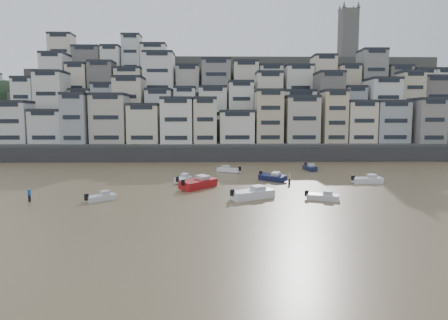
{
  "coord_description": "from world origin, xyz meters",
  "views": [
    {
      "loc": [
        6.0,
        -30.2,
        10.3
      ],
      "look_at": [
        7.26,
        30.0,
        4.0
      ],
      "focal_mm": 32.0,
      "sensor_mm": 36.0,
      "label": 1
    }
  ],
  "objects_px": {
    "person_blue": "(29,195)",
    "person_pink": "(289,179)",
    "boat_e": "(272,177)",
    "boat_d": "(368,179)",
    "boat_f": "(183,178)",
    "boat_i": "(310,167)",
    "boat_j": "(101,196)",
    "boat_b": "(323,196)",
    "boat_h": "(229,169)",
    "boat_a": "(252,192)",
    "boat_c": "(198,182)"
  },
  "relations": [
    {
      "from": "boat_i",
      "to": "person_pink",
      "type": "distance_m",
      "value": 18.15
    },
    {
      "from": "boat_f",
      "to": "boat_i",
      "type": "height_order",
      "value": "boat_i"
    },
    {
      "from": "boat_f",
      "to": "boat_d",
      "type": "relative_size",
      "value": 0.92
    },
    {
      "from": "boat_b",
      "to": "boat_d",
      "type": "relative_size",
      "value": 0.84
    },
    {
      "from": "person_blue",
      "to": "boat_a",
      "type": "bearing_deg",
      "value": 2.3
    },
    {
      "from": "boat_e",
      "to": "person_blue",
      "type": "bearing_deg",
      "value": -107.22
    },
    {
      "from": "boat_b",
      "to": "boat_j",
      "type": "bearing_deg",
      "value": -159.76
    },
    {
      "from": "person_blue",
      "to": "person_pink",
      "type": "height_order",
      "value": "same"
    },
    {
      "from": "boat_i",
      "to": "person_pink",
      "type": "height_order",
      "value": "person_pink"
    },
    {
      "from": "boat_f",
      "to": "person_pink",
      "type": "distance_m",
      "value": 16.97
    },
    {
      "from": "boat_a",
      "to": "person_blue",
      "type": "height_order",
      "value": "boat_a"
    },
    {
      "from": "person_pink",
      "to": "boat_f",
      "type": "bearing_deg",
      "value": 172.27
    },
    {
      "from": "boat_b",
      "to": "boat_i",
      "type": "height_order",
      "value": "boat_i"
    },
    {
      "from": "boat_h",
      "to": "boat_c",
      "type": "relative_size",
      "value": 0.69
    },
    {
      "from": "person_blue",
      "to": "boat_c",
      "type": "bearing_deg",
      "value": 23.93
    },
    {
      "from": "boat_f",
      "to": "boat_d",
      "type": "xyz_separation_m",
      "value": [
        29.47,
        -1.47,
        0.06
      ]
    },
    {
      "from": "boat_b",
      "to": "boat_j",
      "type": "relative_size",
      "value": 1.06
    },
    {
      "from": "boat_a",
      "to": "boat_f",
      "type": "xyz_separation_m",
      "value": [
        -9.96,
        13.53,
        -0.24
      ]
    },
    {
      "from": "boat_e",
      "to": "boat_d",
      "type": "xyz_separation_m",
      "value": [
        14.87,
        -2.51,
        -0.03
      ]
    },
    {
      "from": "boat_h",
      "to": "boat_b",
      "type": "bearing_deg",
      "value": 143.21
    },
    {
      "from": "boat_h",
      "to": "boat_i",
      "type": "bearing_deg",
      "value": -140.72
    },
    {
      "from": "boat_e",
      "to": "person_pink",
      "type": "xyz_separation_m",
      "value": [
        2.21,
        -3.32,
        0.14
      ]
    },
    {
      "from": "boat_a",
      "to": "boat_d",
      "type": "bearing_deg",
      "value": 1.78
    },
    {
      "from": "person_blue",
      "to": "boat_e",
      "type": "bearing_deg",
      "value": 25.78
    },
    {
      "from": "boat_e",
      "to": "person_pink",
      "type": "bearing_deg",
      "value": -9.31
    },
    {
      "from": "person_blue",
      "to": "person_pink",
      "type": "bearing_deg",
      "value": 19.62
    },
    {
      "from": "boat_f",
      "to": "person_blue",
      "type": "height_order",
      "value": "person_blue"
    },
    {
      "from": "boat_f",
      "to": "boat_j",
      "type": "bearing_deg",
      "value": 166.26
    },
    {
      "from": "boat_h",
      "to": "person_blue",
      "type": "distance_m",
      "value": 36.93
    },
    {
      "from": "boat_e",
      "to": "boat_j",
      "type": "bearing_deg",
      "value": -100.31
    },
    {
      "from": "person_blue",
      "to": "person_pink",
      "type": "relative_size",
      "value": 1.0
    },
    {
      "from": "boat_i",
      "to": "person_blue",
      "type": "relative_size",
      "value": 2.85
    },
    {
      "from": "boat_f",
      "to": "person_pink",
      "type": "bearing_deg",
      "value": -78.69
    },
    {
      "from": "boat_i",
      "to": "boat_e",
      "type": "bearing_deg",
      "value": -43.02
    },
    {
      "from": "boat_f",
      "to": "person_pink",
      "type": "relative_size",
      "value": 2.7
    },
    {
      "from": "boat_b",
      "to": "boat_d",
      "type": "bearing_deg",
      "value": 71.72
    },
    {
      "from": "boat_h",
      "to": "boat_a",
      "type": "height_order",
      "value": "boat_a"
    },
    {
      "from": "boat_i",
      "to": "boat_e",
      "type": "height_order",
      "value": "boat_e"
    },
    {
      "from": "boat_h",
      "to": "boat_e",
      "type": "height_order",
      "value": "boat_e"
    },
    {
      "from": "boat_b",
      "to": "person_blue",
      "type": "height_order",
      "value": "person_blue"
    },
    {
      "from": "boat_b",
      "to": "boat_c",
      "type": "height_order",
      "value": "boat_c"
    },
    {
      "from": "boat_h",
      "to": "boat_i",
      "type": "distance_m",
      "value": 16.39
    },
    {
      "from": "boat_i",
      "to": "boat_e",
      "type": "relative_size",
      "value": 0.93
    },
    {
      "from": "boat_h",
      "to": "boat_b",
      "type": "relative_size",
      "value": 1.15
    },
    {
      "from": "boat_b",
      "to": "boat_a",
      "type": "xyz_separation_m",
      "value": [
        -8.84,
        1.01,
        0.29
      ]
    },
    {
      "from": "boat_h",
      "to": "boat_a",
      "type": "distance_m",
      "value": 25.54
    },
    {
      "from": "boat_b",
      "to": "boat_f",
      "type": "xyz_separation_m",
      "value": [
        -18.8,
        14.54,
        0.05
      ]
    },
    {
      "from": "boat_c",
      "to": "boat_j",
      "type": "bearing_deg",
      "value": 163.95
    },
    {
      "from": "boat_a",
      "to": "person_blue",
      "type": "xyz_separation_m",
      "value": [
        -27.84,
        -1.12,
        -0.01
      ]
    },
    {
      "from": "boat_b",
      "to": "person_pink",
      "type": "relative_size",
      "value": 2.48
    }
  ]
}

